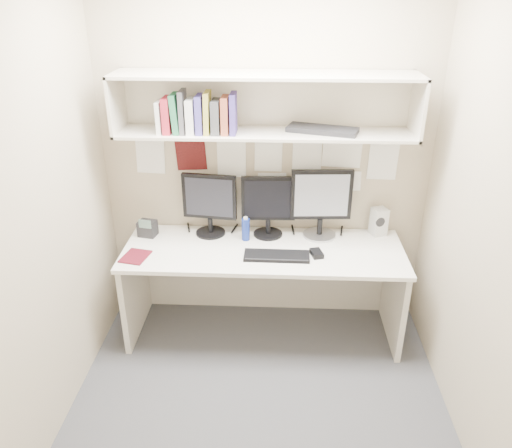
{
  "coord_description": "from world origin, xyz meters",
  "views": [
    {
      "loc": [
        0.09,
        -2.49,
        2.44
      ],
      "look_at": [
        -0.04,
        0.35,
        1.07
      ],
      "focal_mm": 35.0,
      "sensor_mm": 36.0,
      "label": 1
    }
  ],
  "objects_px": {
    "desk": "(263,291)",
    "keyboard": "(277,256)",
    "desk_phone": "(147,228)",
    "monitor_center": "(268,204)",
    "monitor_right": "(321,201)",
    "monitor_left": "(209,202)",
    "maroon_notebook": "(135,257)",
    "speaker": "(379,221)"
  },
  "relations": [
    {
      "from": "keyboard",
      "to": "maroon_notebook",
      "type": "xyz_separation_m",
      "value": [
        -0.98,
        -0.05,
        -0.01
      ]
    },
    {
      "from": "monitor_left",
      "to": "monitor_center",
      "type": "bearing_deg",
      "value": 7.55
    },
    {
      "from": "keyboard",
      "to": "desk",
      "type": "bearing_deg",
      "value": 126.78
    },
    {
      "from": "maroon_notebook",
      "to": "desk_phone",
      "type": "relative_size",
      "value": 1.31
    },
    {
      "from": "desk",
      "to": "speaker",
      "type": "height_order",
      "value": "speaker"
    },
    {
      "from": "desk",
      "to": "monitor_center",
      "type": "bearing_deg",
      "value": 83.35
    },
    {
      "from": "monitor_right",
      "to": "maroon_notebook",
      "type": "height_order",
      "value": "monitor_right"
    },
    {
      "from": "monitor_center",
      "to": "desk_phone",
      "type": "relative_size",
      "value": 3.01
    },
    {
      "from": "monitor_center",
      "to": "monitor_left",
      "type": "bearing_deg",
      "value": 178.35
    },
    {
      "from": "monitor_center",
      "to": "monitor_right",
      "type": "xyz_separation_m",
      "value": [
        0.38,
        -0.0,
        0.03
      ]
    },
    {
      "from": "keyboard",
      "to": "speaker",
      "type": "distance_m",
      "value": 0.86
    },
    {
      "from": "monitor_right",
      "to": "speaker",
      "type": "distance_m",
      "value": 0.48
    },
    {
      "from": "monitor_right",
      "to": "monitor_center",
      "type": "bearing_deg",
      "value": 176.5
    },
    {
      "from": "monitor_left",
      "to": "speaker",
      "type": "distance_m",
      "value": 1.27
    },
    {
      "from": "monitor_left",
      "to": "desk_phone",
      "type": "xyz_separation_m",
      "value": [
        -0.47,
        -0.06,
        -0.2
      ]
    },
    {
      "from": "monitor_left",
      "to": "monitor_right",
      "type": "distance_m",
      "value": 0.82
    },
    {
      "from": "monitor_right",
      "to": "keyboard",
      "type": "relative_size",
      "value": 1.15
    },
    {
      "from": "monitor_center",
      "to": "speaker",
      "type": "height_order",
      "value": "monitor_center"
    },
    {
      "from": "desk",
      "to": "maroon_notebook",
      "type": "xyz_separation_m",
      "value": [
        -0.88,
        -0.18,
        0.37
      ]
    },
    {
      "from": "desk",
      "to": "speaker",
      "type": "distance_m",
      "value": 1.01
    },
    {
      "from": "monitor_right",
      "to": "desk_phone",
      "type": "relative_size",
      "value": 3.38
    },
    {
      "from": "desk",
      "to": "keyboard",
      "type": "distance_m",
      "value": 0.41
    },
    {
      "from": "maroon_notebook",
      "to": "speaker",
      "type": "bearing_deg",
      "value": 26.14
    },
    {
      "from": "monitor_right",
      "to": "maroon_notebook",
      "type": "bearing_deg",
      "value": -166.51
    },
    {
      "from": "keyboard",
      "to": "maroon_notebook",
      "type": "distance_m",
      "value": 0.98
    },
    {
      "from": "monitor_right",
      "to": "desk_phone",
      "type": "bearing_deg",
      "value": 179.28
    },
    {
      "from": "monitor_left",
      "to": "monitor_right",
      "type": "relative_size",
      "value": 0.91
    },
    {
      "from": "desk",
      "to": "monitor_center",
      "type": "xyz_separation_m",
      "value": [
        0.03,
        0.22,
        0.62
      ]
    },
    {
      "from": "monitor_left",
      "to": "desk_phone",
      "type": "distance_m",
      "value": 0.51
    },
    {
      "from": "monitor_left",
      "to": "keyboard",
      "type": "bearing_deg",
      "value": -27.23
    },
    {
      "from": "monitor_center",
      "to": "desk_phone",
      "type": "xyz_separation_m",
      "value": [
        -0.9,
        -0.06,
        -0.19
      ]
    },
    {
      "from": "desk_phone",
      "to": "keyboard",
      "type": "bearing_deg",
      "value": -4.89
    },
    {
      "from": "speaker",
      "to": "maroon_notebook",
      "type": "height_order",
      "value": "speaker"
    },
    {
      "from": "desk",
      "to": "maroon_notebook",
      "type": "distance_m",
      "value": 0.97
    },
    {
      "from": "speaker",
      "to": "desk_phone",
      "type": "height_order",
      "value": "speaker"
    },
    {
      "from": "monitor_right",
      "to": "monitor_left",
      "type": "bearing_deg",
      "value": 176.52
    },
    {
      "from": "desk_phone",
      "to": "desk",
      "type": "bearing_deg",
      "value": 1.43
    },
    {
      "from": "monitor_center",
      "to": "keyboard",
      "type": "relative_size",
      "value": 1.02
    },
    {
      "from": "monitor_right",
      "to": "speaker",
      "type": "bearing_deg",
      "value": 2.22
    },
    {
      "from": "speaker",
      "to": "maroon_notebook",
      "type": "bearing_deg",
      "value": 174.22
    },
    {
      "from": "speaker",
      "to": "desk_phone",
      "type": "bearing_deg",
      "value": 163.55
    },
    {
      "from": "monitor_center",
      "to": "desk_phone",
      "type": "distance_m",
      "value": 0.92
    }
  ]
}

